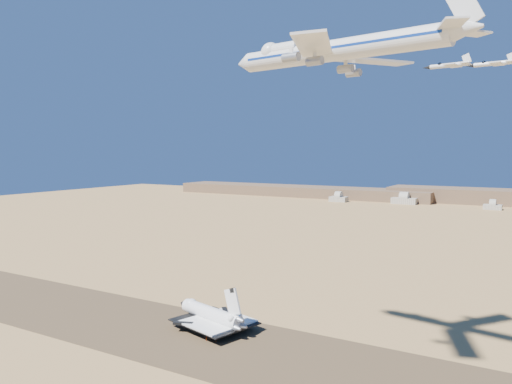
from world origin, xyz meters
The scene contains 10 objects.
ground centered at (0.00, 0.00, 0.00)m, with size 1200.00×1200.00×0.00m, color tan.
runway centered at (0.00, 0.00, 0.03)m, with size 600.00×50.00×0.06m, color brown.
hangars centered at (-64.00, 478.43, 4.83)m, with size 200.50×29.50×30.00m.
shuttle centered at (-15.39, 11.13, 4.82)m, with size 36.60×28.32×17.92m.
carrier_747 centered at (37.76, -6.85, 92.90)m, with size 73.02×55.69×18.12m.
crew_a centered at (-9.34, 2.65, 1.01)m, with size 0.70×0.46×1.91m, color #CE450C.
crew_b centered at (-9.45, 0.12, 0.84)m, with size 0.76×0.44×1.56m, color #CE450C.
crew_c centered at (-6.15, 1.06, 0.91)m, with size 1.00×0.51×1.71m, color #CE450C.
chase_jet_d centered at (59.77, 45.13, 94.79)m, with size 16.34×9.12×4.09m.
chase_jet_e centered at (72.09, 59.86, 96.49)m, with size 16.52×9.06×4.12m.
Camera 1 is at (90.01, -136.44, 65.92)m, focal length 35.00 mm.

